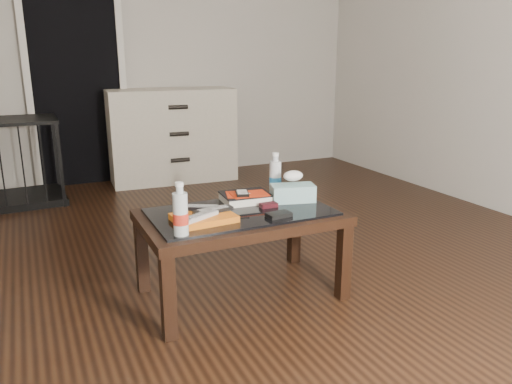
# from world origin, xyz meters

# --- Properties ---
(ground) EXTENTS (5.00, 5.00, 0.00)m
(ground) POSITION_xyz_m (0.00, 0.00, 0.00)
(ground) COLOR black
(ground) RESTS_ON ground
(doorway) EXTENTS (0.90, 0.08, 2.07)m
(doorway) POSITION_xyz_m (-0.40, 2.47, 1.02)
(doorway) COLOR black
(doorway) RESTS_ON ground
(coffee_table) EXTENTS (1.00, 0.60, 0.46)m
(coffee_table) POSITION_xyz_m (0.05, -0.34, 0.40)
(coffee_table) COLOR black
(coffee_table) RESTS_ON ground
(dresser) EXTENTS (1.23, 0.57, 0.90)m
(dresser) POSITION_xyz_m (0.42, 2.23, 0.45)
(dresser) COLOR beige
(dresser) RESTS_ON ground
(pet_crate) EXTENTS (0.93, 0.65, 0.71)m
(pet_crate) POSITION_xyz_m (-1.09, 2.00, 0.23)
(pet_crate) COLOR black
(pet_crate) RESTS_ON ground
(magazines) EXTENTS (0.29, 0.23, 0.03)m
(magazines) POSITION_xyz_m (-0.17, -0.41, 0.48)
(magazines) COLOR #D16413
(magazines) RESTS_ON coffee_table
(remote_silver) EXTENTS (0.20, 0.13, 0.02)m
(remote_silver) POSITION_xyz_m (-0.20, -0.45, 0.50)
(remote_silver) COLOR #A7A7AB
(remote_silver) RESTS_ON magazines
(remote_black_front) EXTENTS (0.20, 0.07, 0.02)m
(remote_black_front) POSITION_xyz_m (-0.11, -0.39, 0.50)
(remote_black_front) COLOR black
(remote_black_front) RESTS_ON magazines
(remote_black_back) EXTENTS (0.20, 0.14, 0.02)m
(remote_black_back) POSITION_xyz_m (-0.15, -0.33, 0.50)
(remote_black_back) COLOR black
(remote_black_back) RESTS_ON magazines
(textbook) EXTENTS (0.26, 0.22, 0.05)m
(textbook) POSITION_xyz_m (0.14, -0.20, 0.48)
(textbook) COLOR black
(textbook) RESTS_ON coffee_table
(dvd_mailers) EXTENTS (0.22, 0.18, 0.01)m
(dvd_mailers) POSITION_xyz_m (0.13, -0.22, 0.51)
(dvd_mailers) COLOR red
(dvd_mailers) RESTS_ON textbook
(ipod) EXTENTS (0.09, 0.12, 0.02)m
(ipod) POSITION_xyz_m (0.11, -0.23, 0.52)
(ipod) COLOR black
(ipod) RESTS_ON dvd_mailers
(flip_phone) EXTENTS (0.09, 0.05, 0.02)m
(flip_phone) POSITION_xyz_m (0.21, -0.34, 0.47)
(flip_phone) COLOR black
(flip_phone) RESTS_ON coffee_table
(wallet) EXTENTS (0.13, 0.08, 0.02)m
(wallet) POSITION_xyz_m (0.19, -0.50, 0.47)
(wallet) COLOR black
(wallet) RESTS_ON coffee_table
(water_bottle_left) EXTENTS (0.07, 0.07, 0.24)m
(water_bottle_left) POSITION_xyz_m (-0.32, -0.55, 0.58)
(water_bottle_left) COLOR silver
(water_bottle_left) RESTS_ON coffee_table
(water_bottle_right) EXTENTS (0.07, 0.07, 0.24)m
(water_bottle_right) POSITION_xyz_m (0.35, -0.14, 0.58)
(water_bottle_right) COLOR silver
(water_bottle_right) RESTS_ON coffee_table
(tissue_box) EXTENTS (0.25, 0.18, 0.09)m
(tissue_box) POSITION_xyz_m (0.38, -0.30, 0.51)
(tissue_box) COLOR teal
(tissue_box) RESTS_ON coffee_table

